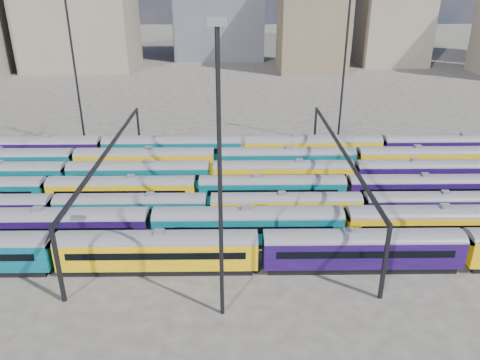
{
  "coord_description": "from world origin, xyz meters",
  "views": [
    {
      "loc": [
        -3.88,
        -56.16,
        28.28
      ],
      "look_at": [
        -3.06,
        1.34,
        3.0
      ],
      "focal_mm": 35.0,
      "sensor_mm": 36.0,
      "label": 1
    }
  ],
  "objects_px": {
    "rake_0": "(362,246)",
    "rake_2": "(131,206)",
    "mast_2": "(220,172)",
    "rake_1": "(344,221)"
  },
  "relations": [
    {
      "from": "rake_1",
      "to": "rake_2",
      "type": "height_order",
      "value": "rake_1"
    },
    {
      "from": "rake_0",
      "to": "rake_2",
      "type": "xyz_separation_m",
      "value": [
        -25.8,
        10.0,
        -0.28
      ]
    },
    {
      "from": "rake_0",
      "to": "rake_1",
      "type": "distance_m",
      "value": 5.06
    },
    {
      "from": "rake_0",
      "to": "mast_2",
      "type": "relative_size",
      "value": 5.74
    },
    {
      "from": "rake_0",
      "to": "rake_1",
      "type": "xyz_separation_m",
      "value": [
        -0.77,
        5.0,
        0.09
      ]
    },
    {
      "from": "rake_1",
      "to": "rake_2",
      "type": "bearing_deg",
      "value": 168.7
    },
    {
      "from": "rake_1",
      "to": "mast_2",
      "type": "bearing_deg",
      "value": -138.48
    },
    {
      "from": "rake_2",
      "to": "mast_2",
      "type": "bearing_deg",
      "value": -56.0
    },
    {
      "from": "rake_0",
      "to": "rake_2",
      "type": "distance_m",
      "value": 27.67
    },
    {
      "from": "rake_2",
      "to": "mast_2",
      "type": "height_order",
      "value": "mast_2"
    }
  ]
}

